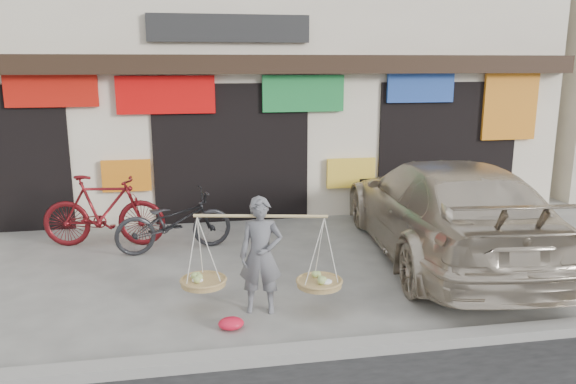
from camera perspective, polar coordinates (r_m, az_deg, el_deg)
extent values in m
plane|color=gray|center=(8.00, -3.43, -9.65)|extent=(70.00, 70.00, 0.00)
cube|color=gray|center=(6.19, -1.12, -16.18)|extent=(70.00, 0.25, 0.12)
cube|color=beige|center=(13.87, -6.98, 14.64)|extent=(14.00, 6.00, 7.00)
cube|color=black|center=(10.72, -5.87, 12.78)|extent=(14.00, 0.35, 0.35)
cube|color=black|center=(11.25, -5.84, 4.09)|extent=(3.00, 0.60, 2.70)
cube|color=black|center=(12.43, 15.38, 4.54)|extent=(3.00, 0.60, 2.70)
cube|color=red|center=(11.02, -22.91, 9.50)|extent=(1.60, 0.08, 0.60)
cube|color=red|center=(10.78, -12.30, 9.63)|extent=(1.80, 0.08, 0.70)
cube|color=#1E823A|center=(11.01, 1.56, 9.98)|extent=(1.60, 0.08, 0.70)
cube|color=#2347A0|center=(11.73, 13.31, 10.31)|extent=(1.40, 0.08, 0.60)
cube|color=orange|center=(12.68, 21.62, 8.12)|extent=(1.20, 0.08, 1.40)
cube|color=orange|center=(11.02, -16.08, 1.61)|extent=(0.90, 0.08, 0.60)
cube|color=yellow|center=(11.45, 6.42, 1.94)|extent=(1.00, 0.08, 0.60)
cube|color=#262626|center=(10.81, -5.99, 16.22)|extent=(3.00, 0.08, 0.50)
imported|color=slate|center=(7.02, -2.77, -6.45)|extent=(0.60, 0.46, 1.49)
cylinder|color=tan|center=(6.87, -2.81, -2.46)|extent=(1.62, 0.37, 0.04)
cylinder|color=tan|center=(7.24, -8.58, -9.05)|extent=(0.56, 0.56, 0.07)
ellipsoid|color=#A5BF66|center=(7.21, -8.60, -8.61)|extent=(0.39, 0.39, 0.10)
cylinder|color=tan|center=(7.14, 3.20, -9.24)|extent=(0.56, 0.56, 0.07)
ellipsoid|color=#A5BF66|center=(7.11, 3.21, -8.79)|extent=(0.39, 0.39, 0.10)
imported|color=#5E1014|center=(10.05, -18.23, -1.83)|extent=(2.13, 0.86, 1.24)
imported|color=black|center=(9.52, -11.52, -2.93)|extent=(2.04, 1.08, 1.02)
imported|color=beige|center=(9.31, 15.54, -1.67)|extent=(2.75, 5.69, 1.60)
cube|color=black|center=(11.78, 11.12, 0.35)|extent=(1.70, 0.26, 0.45)
cube|color=silver|center=(11.86, 11.01, -0.05)|extent=(0.45, 0.06, 0.12)
ellipsoid|color=red|center=(6.85, -5.80, -13.14)|extent=(0.31, 0.25, 0.14)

